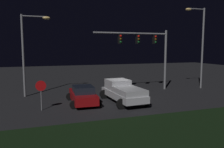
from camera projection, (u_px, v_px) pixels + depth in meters
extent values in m
plane|color=black|center=(122.00, 99.00, 20.51)|extent=(80.00, 80.00, 0.00)
cube|color=black|center=(175.00, 129.00, 12.74)|extent=(23.32, 5.51, 0.10)
cube|color=#B7B7BC|center=(123.00, 94.00, 19.20)|extent=(2.28, 5.50, 0.55)
cube|color=#B7B7BC|center=(118.00, 84.00, 20.22)|extent=(1.94, 1.99, 0.85)
cube|color=black|center=(118.00, 83.00, 20.20)|extent=(1.84, 1.61, 0.51)
cube|color=#B7B7BC|center=(129.00, 91.00, 18.15)|extent=(2.08, 3.12, 0.45)
cylinder|color=black|center=(104.00, 94.00, 20.65)|extent=(0.80, 0.22, 0.80)
cylinder|color=black|center=(125.00, 93.00, 21.41)|extent=(0.80, 0.22, 0.80)
cylinder|color=black|center=(122.00, 104.00, 17.06)|extent=(0.80, 0.22, 0.80)
cylinder|color=black|center=(145.00, 102.00, 17.82)|extent=(0.80, 0.22, 0.80)
cube|color=maroon|center=(83.00, 96.00, 18.78)|extent=(1.97, 4.47, 0.70)
cube|color=black|center=(83.00, 89.00, 18.47)|extent=(1.68, 2.06, 0.55)
cylinder|color=black|center=(70.00, 97.00, 19.98)|extent=(0.64, 0.22, 0.64)
cylinder|color=black|center=(90.00, 95.00, 20.49)|extent=(0.64, 0.22, 0.64)
cylinder|color=black|center=(74.00, 105.00, 17.13)|extent=(0.64, 0.22, 0.64)
cylinder|color=black|center=(98.00, 103.00, 17.65)|extent=(0.64, 0.22, 0.64)
cylinder|color=slate|center=(165.00, 60.00, 25.07)|extent=(0.24, 0.24, 6.50)
cylinder|color=slate|center=(132.00, 33.00, 23.43)|extent=(8.20, 0.18, 0.18)
cube|color=black|center=(155.00, 39.00, 24.36)|extent=(0.32, 0.44, 0.95)
sphere|color=red|center=(156.00, 37.00, 24.11)|extent=(0.22, 0.22, 0.22)
sphere|color=#59380A|center=(156.00, 39.00, 24.14)|extent=(0.22, 0.22, 0.22)
sphere|color=#0C4719|center=(156.00, 42.00, 24.18)|extent=(0.22, 0.22, 0.22)
cube|color=black|center=(138.00, 39.00, 23.72)|extent=(0.32, 0.44, 0.95)
sphere|color=red|center=(139.00, 36.00, 23.47)|extent=(0.22, 0.22, 0.22)
sphere|color=#59380A|center=(139.00, 39.00, 23.50)|extent=(0.22, 0.22, 0.22)
sphere|color=#0C4719|center=(139.00, 42.00, 23.54)|extent=(0.22, 0.22, 0.22)
cube|color=black|center=(120.00, 39.00, 23.08)|extent=(0.32, 0.44, 0.95)
sphere|color=red|center=(121.00, 36.00, 22.83)|extent=(0.22, 0.22, 0.22)
sphere|color=#59380A|center=(121.00, 39.00, 22.86)|extent=(0.22, 0.22, 0.22)
sphere|color=#0C4719|center=(121.00, 42.00, 22.90)|extent=(0.22, 0.22, 0.22)
cylinder|color=slate|center=(23.00, 56.00, 21.08)|extent=(0.20, 0.20, 7.66)
cylinder|color=slate|center=(34.00, 16.00, 21.01)|extent=(2.20, 0.12, 0.12)
ellipsoid|color=#F9CC72|center=(46.00, 18.00, 21.37)|extent=(0.70, 0.44, 0.30)
cylinder|color=slate|center=(202.00, 49.00, 25.53)|extent=(0.20, 0.20, 8.97)
cylinder|color=slate|center=(196.00, 9.00, 24.70)|extent=(2.08, 0.12, 0.12)
ellipsoid|color=#F9CC72|center=(188.00, 9.00, 24.38)|extent=(0.70, 0.44, 0.30)
cylinder|color=slate|center=(41.00, 96.00, 16.66)|extent=(0.07, 0.07, 2.20)
cylinder|color=#B20C0F|center=(41.00, 86.00, 16.55)|extent=(0.76, 0.03, 0.76)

